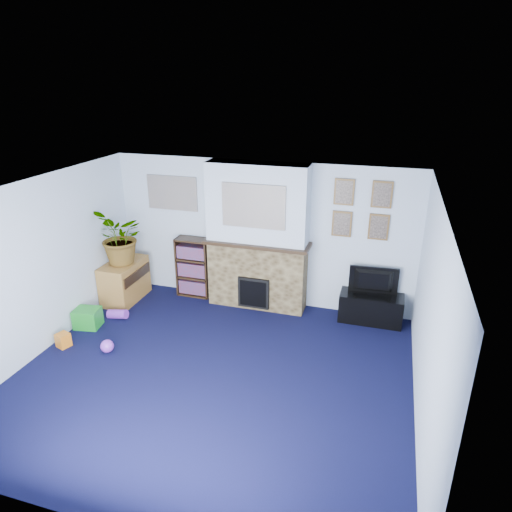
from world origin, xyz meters
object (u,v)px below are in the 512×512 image
(tv_stand, at_px, (371,308))
(television, at_px, (373,282))
(bookshelf, at_px, (194,268))
(sideboard, at_px, (125,280))

(tv_stand, distance_m, television, 0.45)
(television, relative_size, bookshelf, 0.71)
(television, xyz_separation_m, sideboard, (-4.10, -0.45, -0.32))
(sideboard, bearing_deg, tv_stand, 6.00)
(television, distance_m, bookshelf, 3.04)
(tv_stand, distance_m, sideboard, 4.13)
(television, bearing_deg, tv_stand, 86.00)
(tv_stand, distance_m, bookshelf, 3.04)
(bookshelf, relative_size, sideboard, 1.19)
(bookshelf, bearing_deg, television, -1.07)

